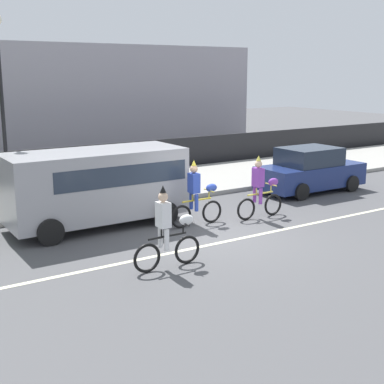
{
  "coord_description": "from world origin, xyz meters",
  "views": [
    {
      "loc": [
        -7.99,
        -11.19,
        4.32
      ],
      "look_at": [
        0.01,
        1.2,
        1.0
      ],
      "focal_mm": 50.0,
      "sensor_mm": 36.0,
      "label": 1
    }
  ],
  "objects_px": {
    "parade_cyclist_zebra": "(168,232)",
    "parked_van_grey": "(98,182)",
    "street_lamp_post": "(0,83)",
    "parade_cyclist_purple": "(261,191)",
    "parked_car_navy": "(310,171)",
    "parade_cyclist_cobalt": "(197,197)"
  },
  "relations": [
    {
      "from": "street_lamp_post",
      "to": "parked_van_grey",
      "type": "bearing_deg",
      "value": -59.67
    },
    {
      "from": "parade_cyclist_zebra",
      "to": "parked_van_grey",
      "type": "xyz_separation_m",
      "value": [
        0.07,
        4.03,
        0.44
      ]
    },
    {
      "from": "parked_van_grey",
      "to": "parade_cyclist_zebra",
      "type": "bearing_deg",
      "value": -91.05
    },
    {
      "from": "parade_cyclist_zebra",
      "to": "street_lamp_post",
      "type": "xyz_separation_m",
      "value": [
        -1.68,
        7.04,
        3.15
      ]
    },
    {
      "from": "parked_van_grey",
      "to": "parked_car_navy",
      "type": "relative_size",
      "value": 1.22
    },
    {
      "from": "parade_cyclist_zebra",
      "to": "parade_cyclist_cobalt",
      "type": "height_order",
      "value": "same"
    },
    {
      "from": "parade_cyclist_cobalt",
      "to": "parked_van_grey",
      "type": "bearing_deg",
      "value": 147.2
    },
    {
      "from": "parade_cyclist_zebra",
      "to": "parade_cyclist_cobalt",
      "type": "xyz_separation_m",
      "value": [
        2.44,
        2.51,
        0.0
      ]
    },
    {
      "from": "parade_cyclist_purple",
      "to": "parade_cyclist_zebra",
      "type": "bearing_deg",
      "value": -154.24
    },
    {
      "from": "parade_cyclist_cobalt",
      "to": "parked_car_navy",
      "type": "xyz_separation_m",
      "value": [
        5.96,
        1.5,
        -0.06
      ]
    },
    {
      "from": "parade_cyclist_zebra",
      "to": "parked_van_grey",
      "type": "bearing_deg",
      "value": 88.95
    },
    {
      "from": "parade_cyclist_purple",
      "to": "parked_car_navy",
      "type": "relative_size",
      "value": 0.47
    },
    {
      "from": "parade_cyclist_zebra",
      "to": "street_lamp_post",
      "type": "height_order",
      "value": "street_lamp_post"
    },
    {
      "from": "parade_cyclist_zebra",
      "to": "parade_cyclist_cobalt",
      "type": "relative_size",
      "value": 1.0
    },
    {
      "from": "parade_cyclist_purple",
      "to": "street_lamp_post",
      "type": "relative_size",
      "value": 0.33
    },
    {
      "from": "parade_cyclist_cobalt",
      "to": "parked_van_grey",
      "type": "xyz_separation_m",
      "value": [
        -2.36,
        1.52,
        0.44
      ]
    },
    {
      "from": "parade_cyclist_zebra",
      "to": "parked_car_navy",
      "type": "height_order",
      "value": "parade_cyclist_zebra"
    },
    {
      "from": "parade_cyclist_cobalt",
      "to": "parked_car_navy",
      "type": "distance_m",
      "value": 6.14
    },
    {
      "from": "parade_cyclist_cobalt",
      "to": "parade_cyclist_purple",
      "type": "distance_m",
      "value": 2.09
    },
    {
      "from": "street_lamp_post",
      "to": "parade_cyclist_cobalt",
      "type": "bearing_deg",
      "value": -47.7
    },
    {
      "from": "parade_cyclist_zebra",
      "to": "parade_cyclist_cobalt",
      "type": "distance_m",
      "value": 3.5
    },
    {
      "from": "parade_cyclist_purple",
      "to": "parked_van_grey",
      "type": "bearing_deg",
      "value": 157.21
    }
  ]
}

